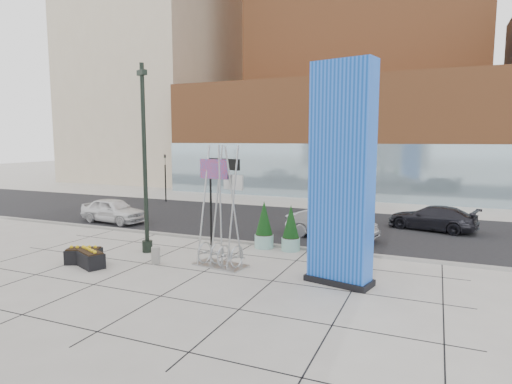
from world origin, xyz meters
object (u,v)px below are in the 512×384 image
at_px(public_art_sculpture, 221,235).
at_px(overhead_street_sign, 224,171).
at_px(lamp_post, 145,177).
at_px(concrete_bollard, 156,255).
at_px(car_silver_mid, 331,224).
at_px(blue_pylon, 341,179).
at_px(car_white_west, 113,211).

distance_m(public_art_sculpture, overhead_street_sign, 3.95).
height_order(lamp_post, concrete_bollard, lamp_post).
relative_size(public_art_sculpture, car_silver_mid, 1.06).
xyz_separation_m(blue_pylon, car_silver_mid, (-1.95, 7.08, -3.14)).
bearing_deg(car_silver_mid, car_white_west, 107.16).
distance_m(lamp_post, concrete_bollard, 3.90).
distance_m(overhead_street_sign, car_white_west, 10.57).
bearing_deg(car_white_west, concrete_bollard, -123.00).
height_order(overhead_street_sign, car_white_west, overhead_street_sign).
distance_m(lamp_post, public_art_sculpture, 4.92).
bearing_deg(public_art_sculpture, concrete_bollard, -153.93).
height_order(overhead_street_sign, car_silver_mid, overhead_street_sign).
xyz_separation_m(blue_pylon, public_art_sculpture, (-5.14, 0.23, -2.59)).
height_order(public_art_sculpture, overhead_street_sign, public_art_sculpture).
relative_size(lamp_post, concrete_bollard, 12.06).
height_order(lamp_post, car_white_west, lamp_post).
height_order(public_art_sculpture, car_white_west, public_art_sculpture).
relative_size(public_art_sculpture, overhead_street_sign, 1.16).
xyz_separation_m(lamp_post, public_art_sculpture, (4.32, -0.64, -2.27)).
bearing_deg(overhead_street_sign, car_silver_mid, 62.58).
height_order(blue_pylon, car_silver_mid, blue_pylon).
xyz_separation_m(lamp_post, car_white_west, (-6.60, 5.17, -2.84)).
relative_size(concrete_bollard, car_white_west, 0.16).
distance_m(lamp_post, overhead_street_sign, 3.76).
height_order(concrete_bollard, overhead_street_sign, overhead_street_sign).
distance_m(blue_pylon, lamp_post, 9.50).
bearing_deg(blue_pylon, car_white_west, 172.56).
distance_m(public_art_sculpture, concrete_bollard, 3.05).
relative_size(blue_pylon, lamp_post, 0.92).
bearing_deg(concrete_bollard, blue_pylon, 4.37).
bearing_deg(lamp_post, car_silver_mid, 39.60).
distance_m(blue_pylon, overhead_street_sign, 7.07).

